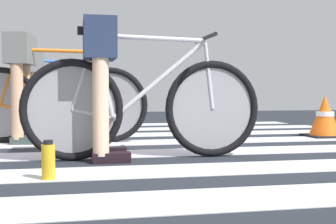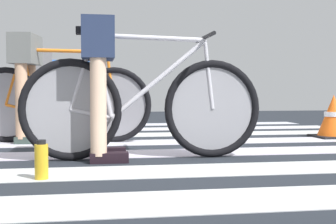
{
  "view_description": "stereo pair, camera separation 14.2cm",
  "coord_description": "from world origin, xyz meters",
  "px_view_note": "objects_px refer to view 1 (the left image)",
  "views": [
    {
      "loc": [
        -0.58,
        -3.7,
        0.51
      ],
      "look_at": [
        0.09,
        -0.36,
        0.35
      ],
      "focal_mm": 48.04,
      "sensor_mm": 36.0,
      "label": 1
    },
    {
      "loc": [
        -0.43,
        -3.7,
        0.51
      ],
      "look_at": [
        0.09,
        -0.36,
        0.35
      ],
      "focal_mm": 48.04,
      "sensor_mm": 36.0,
      "label": 2
    }
  ],
  "objects_px": {
    "cyclist_1_of_3": "(100,69)",
    "water_bottle": "(48,161)",
    "cyclist_3_of_3": "(34,78)",
    "cyclist_2_of_3": "(21,73)",
    "traffic_cone": "(325,117)",
    "bicycle_2_of_3": "(55,102)",
    "bicycle_1_of_3": "(144,105)",
    "bicycle_3_of_3": "(59,99)"
  },
  "relations": [
    {
      "from": "bicycle_2_of_3",
      "to": "cyclist_2_of_3",
      "type": "distance_m",
      "value": 0.41
    },
    {
      "from": "cyclist_2_of_3",
      "to": "water_bottle",
      "type": "xyz_separation_m",
      "value": [
        0.36,
        -1.88,
        -0.56
      ]
    },
    {
      "from": "cyclist_1_of_3",
      "to": "traffic_cone",
      "type": "bearing_deg",
      "value": 25.35
    },
    {
      "from": "bicycle_1_of_3",
      "to": "bicycle_2_of_3",
      "type": "bearing_deg",
      "value": 119.87
    },
    {
      "from": "cyclist_1_of_3",
      "to": "bicycle_1_of_3",
      "type": "bearing_deg",
      "value": -0.0
    },
    {
      "from": "cyclist_3_of_3",
      "to": "cyclist_2_of_3",
      "type": "bearing_deg",
      "value": -100.78
    },
    {
      "from": "cyclist_2_of_3",
      "to": "cyclist_3_of_3",
      "type": "xyz_separation_m",
      "value": [
        -0.03,
        1.48,
        -0.01
      ]
    },
    {
      "from": "cyclist_1_of_3",
      "to": "cyclist_3_of_3",
      "type": "xyz_separation_m",
      "value": [
        -0.71,
        2.69,
        0.01
      ]
    },
    {
      "from": "traffic_cone",
      "to": "bicycle_3_of_3",
      "type": "bearing_deg",
      "value": 150.83
    },
    {
      "from": "bicycle_2_of_3",
      "to": "cyclist_1_of_3",
      "type": "bearing_deg",
      "value": -64.53
    },
    {
      "from": "bicycle_1_of_3",
      "to": "cyclist_1_of_3",
      "type": "xyz_separation_m",
      "value": [
        -0.31,
        -0.0,
        0.26
      ]
    },
    {
      "from": "bicycle_3_of_3",
      "to": "cyclist_3_of_3",
      "type": "bearing_deg",
      "value": -180.0
    },
    {
      "from": "cyclist_3_of_3",
      "to": "water_bottle",
      "type": "xyz_separation_m",
      "value": [
        0.39,
        -3.36,
        -0.55
      ]
    },
    {
      "from": "cyclist_1_of_3",
      "to": "cyclist_3_of_3",
      "type": "height_order",
      "value": "cyclist_3_of_3"
    },
    {
      "from": "bicycle_1_of_3",
      "to": "bicycle_3_of_3",
      "type": "bearing_deg",
      "value": 104.1
    },
    {
      "from": "bicycle_1_of_3",
      "to": "cyclist_1_of_3",
      "type": "height_order",
      "value": "cyclist_1_of_3"
    },
    {
      "from": "bicycle_3_of_3",
      "to": "traffic_cone",
      "type": "distance_m",
      "value": 3.25
    },
    {
      "from": "traffic_cone",
      "to": "cyclist_3_of_3",
      "type": "bearing_deg",
      "value": 154.19
    },
    {
      "from": "cyclist_1_of_3",
      "to": "water_bottle",
      "type": "xyz_separation_m",
      "value": [
        -0.32,
        -0.67,
        -0.54
      ]
    },
    {
      "from": "cyclist_1_of_3",
      "to": "bicycle_2_of_3",
      "type": "xyz_separation_m",
      "value": [
        -0.37,
        1.16,
        -0.26
      ]
    },
    {
      "from": "bicycle_3_of_3",
      "to": "cyclist_3_of_3",
      "type": "xyz_separation_m",
      "value": [
        -0.3,
        -0.06,
        0.27
      ]
    },
    {
      "from": "bicycle_2_of_3",
      "to": "traffic_cone",
      "type": "bearing_deg",
      "value": 8.09
    },
    {
      "from": "cyclist_1_of_3",
      "to": "bicycle_3_of_3",
      "type": "bearing_deg",
      "value": 97.89
    },
    {
      "from": "bicycle_1_of_3",
      "to": "cyclist_2_of_3",
      "type": "relative_size",
      "value": 1.7
    },
    {
      "from": "bicycle_3_of_3",
      "to": "water_bottle",
      "type": "relative_size",
      "value": 7.76
    },
    {
      "from": "cyclist_2_of_3",
      "to": "bicycle_3_of_3",
      "type": "height_order",
      "value": "cyclist_2_of_3"
    },
    {
      "from": "cyclist_3_of_3",
      "to": "water_bottle",
      "type": "relative_size",
      "value": 4.56
    },
    {
      "from": "water_bottle",
      "to": "bicycle_3_of_3",
      "type": "bearing_deg",
      "value": 91.48
    },
    {
      "from": "cyclist_1_of_3",
      "to": "cyclist_3_of_3",
      "type": "relative_size",
      "value": 0.98
    },
    {
      "from": "cyclist_3_of_3",
      "to": "water_bottle",
      "type": "distance_m",
      "value": 3.43
    },
    {
      "from": "bicycle_3_of_3",
      "to": "traffic_cone",
      "type": "xyz_separation_m",
      "value": [
        2.83,
        -1.58,
        -0.17
      ]
    },
    {
      "from": "bicycle_2_of_3",
      "to": "cyclist_2_of_3",
      "type": "height_order",
      "value": "cyclist_2_of_3"
    },
    {
      "from": "bicycle_1_of_3",
      "to": "cyclist_2_of_3",
      "type": "distance_m",
      "value": 1.58
    },
    {
      "from": "bicycle_2_of_3",
      "to": "water_bottle",
      "type": "height_order",
      "value": "bicycle_2_of_3"
    },
    {
      "from": "bicycle_3_of_3",
      "to": "water_bottle",
      "type": "xyz_separation_m",
      "value": [
        0.09,
        -3.43,
        -0.28
      ]
    },
    {
      "from": "traffic_cone",
      "to": "cyclist_1_of_3",
      "type": "bearing_deg",
      "value": -154.21
    },
    {
      "from": "cyclist_1_of_3",
      "to": "water_bottle",
      "type": "height_order",
      "value": "cyclist_1_of_3"
    },
    {
      "from": "bicycle_3_of_3",
      "to": "bicycle_1_of_3",
      "type": "bearing_deg",
      "value": -87.43
    },
    {
      "from": "cyclist_1_of_3",
      "to": "bicycle_3_of_3",
      "type": "height_order",
      "value": "cyclist_1_of_3"
    },
    {
      "from": "bicycle_3_of_3",
      "to": "cyclist_2_of_3",
      "type": "bearing_deg",
      "value": -111.96
    },
    {
      "from": "cyclist_1_of_3",
      "to": "bicycle_3_of_3",
      "type": "distance_m",
      "value": 2.8
    },
    {
      "from": "bicycle_3_of_3",
      "to": "cyclist_1_of_3",
      "type": "bearing_deg",
      "value": -93.64
    }
  ]
}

